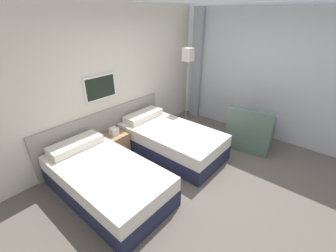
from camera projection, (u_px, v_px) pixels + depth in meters
ground_plane at (205, 180)px, 3.76m from camera, size 16.00×16.00×0.00m
wall_headboard at (118, 82)px, 4.35m from camera, size 10.00×0.10×2.70m
wall_window at (273, 76)px, 4.60m from camera, size 0.21×4.54×2.70m
bed_near_door at (105, 179)px, 3.38m from camera, size 1.07×2.01×0.64m
bed_near_window at (171, 140)px, 4.43m from camera, size 1.07×2.01×0.64m
nightstand at (115, 144)px, 4.36m from camera, size 0.43×0.39×0.58m
floor_lamp at (188, 64)px, 4.97m from camera, size 0.24×0.24×1.83m
armchair at (250, 133)px, 4.63m from camera, size 0.88×0.95×0.89m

